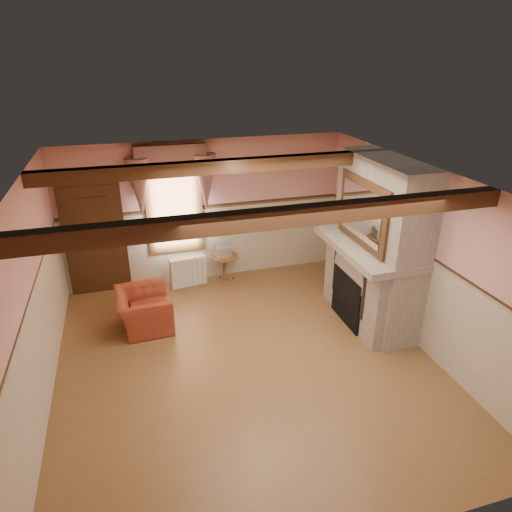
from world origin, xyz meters
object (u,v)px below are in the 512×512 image
object	(u,v)px
radiator	(188,271)
bowl	(362,236)
side_table	(225,268)
oil_lamp	(357,226)
mantel_clock	(355,227)
armchair	(144,310)

from	to	relation	value
radiator	bowl	world-z (taller)	bowl
side_table	oil_lamp	xyz separation A→B (m)	(1.95, -1.66, 1.29)
mantel_clock	radiator	bearing A→B (deg)	149.47
radiator	bowl	bearing A→B (deg)	-41.00
mantel_clock	armchair	bearing A→B (deg)	175.29
mantel_clock	oil_lamp	bearing A→B (deg)	-90.00
side_table	radiator	bearing A→B (deg)	180.00
radiator	oil_lamp	distance (m)	3.41
armchair	radiator	distance (m)	1.59
side_table	bowl	xyz separation A→B (m)	(1.95, -1.86, 1.19)
bowl	oil_lamp	bearing A→B (deg)	90.00
armchair	oil_lamp	world-z (taller)	oil_lamp
bowl	mantel_clock	bearing A→B (deg)	90.00
armchair	oil_lamp	xyz separation A→B (m)	(3.63, -0.37, 1.24)
armchair	side_table	world-z (taller)	armchair
armchair	mantel_clock	distance (m)	3.84
radiator	bowl	size ratio (longest dim) A/B	1.92
armchair	radiator	world-z (taller)	armchair
radiator	bowl	xyz separation A→B (m)	(2.70, -1.86, 1.16)
side_table	radiator	distance (m)	0.75
side_table	radiator	xyz separation A→B (m)	(-0.75, 0.00, 0.02)
armchair	mantel_clock	world-z (taller)	mantel_clock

